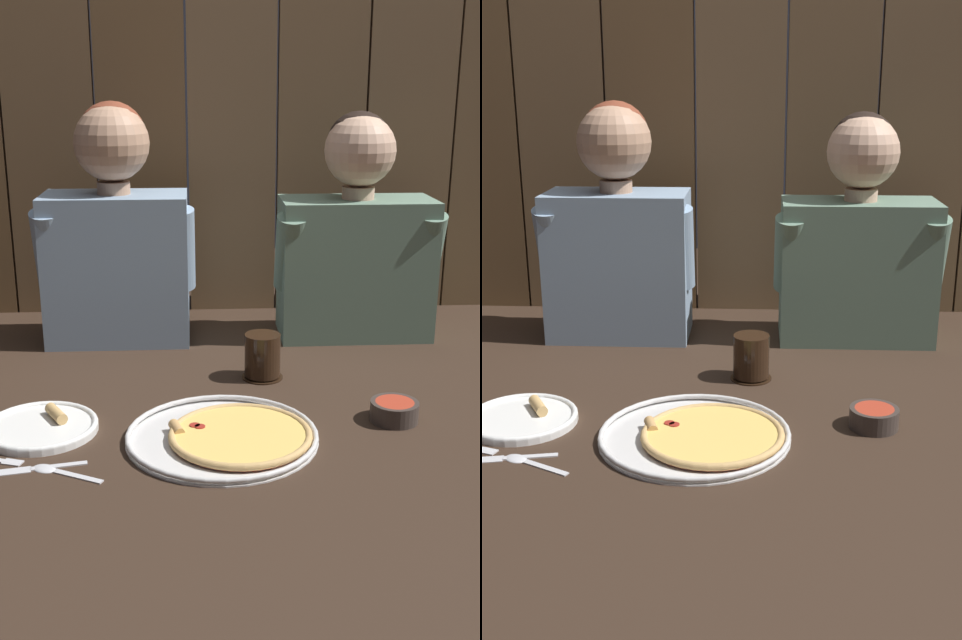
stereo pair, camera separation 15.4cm
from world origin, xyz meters
The scene contains 10 objects.
ground_plane centered at (0.00, 0.00, 0.00)m, with size 3.20×3.20×0.00m, color #332319.
pizza_tray centered at (-0.05, -0.07, 0.01)m, with size 0.36×0.36×0.03m.
dinner_plate centered at (-0.40, -0.01, 0.01)m, with size 0.22×0.22×0.03m.
drinking_glass centered at (0.04, 0.24, 0.05)m, with size 0.09×0.09×0.10m.
dipping_bowl centered at (0.28, 0.00, 0.02)m, with size 0.09×0.09×0.04m.
table_knife centered at (-0.38, -0.16, 0.00)m, with size 0.16×0.05×0.01m.
table_spoon centered at (-0.35, -0.17, 0.00)m, with size 0.13×0.08×0.01m.
diner_left centered at (-0.30, 0.54, 0.28)m, with size 0.39×0.20×0.59m.
diner_right centered at (0.30, 0.54, 0.26)m, with size 0.42×0.20×0.56m.
wooden_backdrop_wall centered at (0.00, 0.79, 0.61)m, with size 2.19×0.03×1.23m.
Camera 2 is at (0.05, -1.37, 0.64)m, focal length 43.56 mm.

